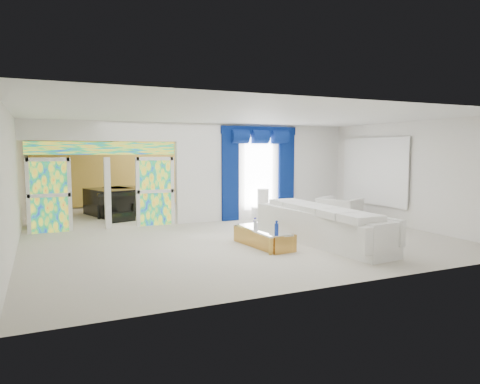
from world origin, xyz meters
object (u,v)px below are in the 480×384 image
coffee_table (263,238)px  grand_piano (113,202)px  white_sofa (320,228)px  armchair (340,210)px  console_table (271,213)px

coffee_table → grand_piano: 6.97m
grand_piano → coffee_table: bearing=-87.3°
coffee_table → grand_piano: (-2.40, 6.54, 0.25)m
coffee_table → grand_piano: grand_piano is taller
white_sofa → armchair: (2.33, 2.37, -0.01)m
white_sofa → grand_piano: grand_piano is taller
grand_piano → armchair: bearing=-53.8°
white_sofa → coffee_table: 1.40m
coffee_table → armchair: bearing=29.3°
white_sofa → console_table: (0.71, 3.73, -0.18)m
white_sofa → grand_piano: bearing=112.3°
coffee_table → console_table: bearing=59.1°
coffee_table → grand_piano: bearing=110.2°
coffee_table → console_table: (2.06, 3.43, 0.01)m
coffee_table → console_table: size_ratio=1.42×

